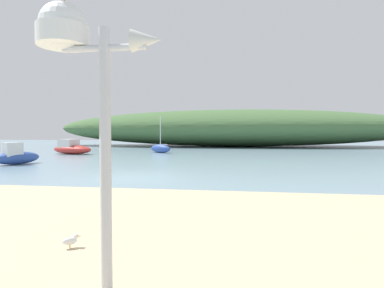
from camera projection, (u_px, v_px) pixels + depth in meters
The scene contains 7 objects.
ground_plane at pixel (132, 177), 12.94m from camera, with size 120.00×120.00×0.00m, color #7A99A8.
distant_hill at pixel (233, 128), 42.36m from camera, with size 50.20×13.46×5.03m, color #476B3D.
mast_structure at pixel (76, 52), 3.22m from camera, with size 1.34×0.54×3.07m.
sailboat_centre_water at pixel (160, 148), 28.62m from camera, with size 2.52×2.02×3.45m.
motorboat_by_sandbar at pixel (16, 156), 18.18m from camera, with size 1.98×2.82×1.31m.
motorboat_west_reach at pixel (71, 148), 26.96m from camera, with size 4.36×2.62×1.30m.
seagull_mid_strand at pixel (71, 240), 4.49m from camera, with size 0.25×0.21×0.20m.
Camera 1 is at (4.32, -12.39, 1.90)m, focal length 28.67 mm.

